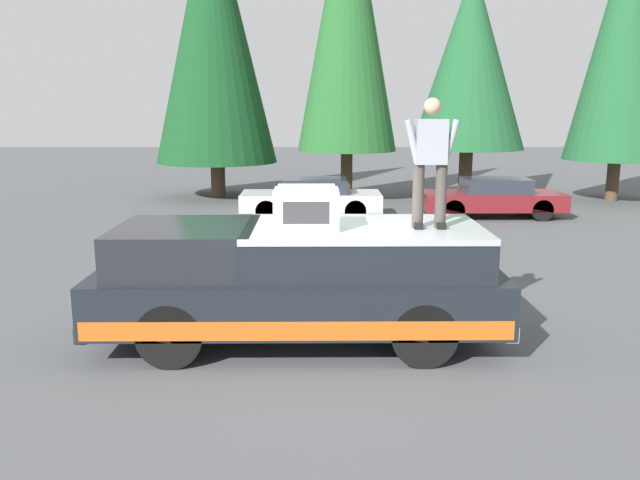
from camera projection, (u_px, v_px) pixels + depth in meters
ground_plane at (310, 348)px, 8.87m from camera, size 90.00×90.00×0.00m
pickup_truck at (299, 281)px, 8.94m from camera, size 2.01×5.54×1.65m
compressor_unit at (306, 208)px, 8.53m from camera, size 0.65×0.84×0.56m
person_on_truck_bed at (431, 160)px, 8.47m from camera, size 0.29×0.72×1.69m
parked_car_maroon at (492, 198)px, 19.30m from camera, size 1.64×4.10×1.16m
parked_car_silver at (312, 198)px, 19.23m from camera, size 1.64×4.10×1.16m
conifer_far_left at (626, 35)px, 21.62m from camera, size 3.49×3.49×9.70m
conifer_left at (470, 59)px, 22.20m from camera, size 3.90×3.90×7.87m
conifer_center_left at (348, 13)px, 21.52m from camera, size 3.38×3.38×10.83m
conifer_center_right at (213, 30)px, 22.51m from camera, size 4.28×4.28×10.42m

